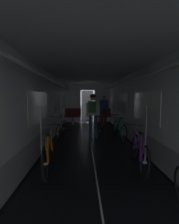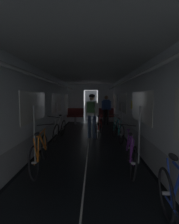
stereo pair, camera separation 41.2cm
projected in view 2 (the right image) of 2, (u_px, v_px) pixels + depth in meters
train_car_shell at (88, 94)px, 5.50m from camera, size 3.14×12.34×2.57m
bench_seat_far_left at (75, 115)px, 10.07m from camera, size 0.98×0.51×0.95m
bench_seat_far_right at (106, 115)px, 10.03m from camera, size 0.98×0.51×0.95m
bicycle_purple at (131, 152)px, 3.76m from camera, size 0.44×1.69×0.95m
bicycle_white at (60, 129)px, 6.48m from camera, size 0.45×1.69×0.95m
bicycle_orange at (40, 152)px, 3.79m from camera, size 0.44×1.69×0.95m
bicycle_teal at (118, 130)px, 6.24m from camera, size 0.46×1.69×0.95m
person_cyclist_aisle at (92, 111)px, 6.55m from camera, size 0.56×0.44×1.73m
bicycle_red_in_aisle at (100, 127)px, 6.87m from camera, size 0.49×1.67×0.93m
person_standing_near_bench at (106, 108)px, 9.62m from camera, size 0.53×0.23×1.69m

